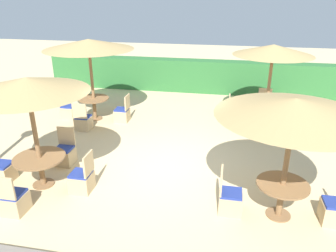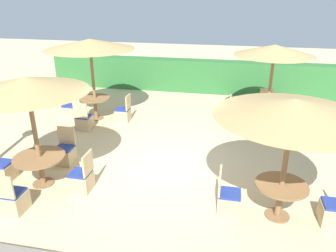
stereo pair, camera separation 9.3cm
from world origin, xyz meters
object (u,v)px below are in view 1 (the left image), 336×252
at_px(patio_chair_back_right_north, 264,108).
at_px(parasol_back_left, 89,44).
at_px(round_table_back_left, 94,103).
at_px(patio_chair_front_right_east, 335,210).
at_px(parasol_back_right, 273,50).
at_px(round_table_front_left, 40,163).
at_px(patio_chair_front_left_west, 2,171).
at_px(patio_chair_back_left_south, 83,122).
at_px(round_table_back_right, 266,109).
at_px(patio_chair_back_right_west, 234,115).
at_px(patio_chair_front_left_south, 13,201).
at_px(patio_chair_front_left_north, 65,154).
at_px(patio_chair_back_left_east, 122,114).
at_px(patio_chair_front_right_west, 230,200).
at_px(parasol_front_left, 27,86).
at_px(patio_chair_front_left_east, 82,180).
at_px(parasol_front_right, 295,108).
at_px(patio_chair_back_right_east, 297,120).
at_px(patio_chair_back_left_west, 68,110).

relative_size(patio_chair_back_right_north, parasol_back_left, 0.32).
distance_m(round_table_back_left, patio_chair_front_right_east, 7.91).
relative_size(parasol_back_right, round_table_front_left, 2.31).
bearing_deg(patio_chair_front_right_east, patio_chair_front_left_west, 88.98).
height_order(patio_chair_back_left_south, patio_chair_front_left_west, same).
bearing_deg(round_table_back_right, patio_chair_back_right_west, 176.73).
bearing_deg(patio_chair_front_left_south, patio_chair_front_left_north, 88.68).
relative_size(round_table_back_right, patio_chair_back_left_east, 1.09).
height_order(patio_chair_back_right_north, patio_chair_front_right_west, same).
bearing_deg(patio_chair_front_left_west, round_table_back_left, 172.19).
height_order(parasol_front_left, patio_chair_front_left_east, parasol_front_left).
bearing_deg(parasol_front_left, round_table_front_left, 26.57).
distance_m(parasol_front_right, patio_chair_front_left_south, 5.64).
distance_m(patio_chair_back_right_west, patio_chair_front_left_east, 5.79).
bearing_deg(parasol_front_right, patio_chair_front_left_north, 167.28).
distance_m(patio_chair_front_right_east, patio_chair_front_left_south, 6.27).
bearing_deg(patio_chair_front_left_north, round_table_back_right, -145.22).
xyz_separation_m(patio_chair_back_right_north, patio_chair_front_left_west, (-6.33, -5.63, 0.00)).
bearing_deg(parasol_back_right, patio_chair_back_right_north, 87.64).
bearing_deg(patio_chair_back_right_east, patio_chair_back_left_south, 102.06).
distance_m(patio_chair_back_right_east, parasol_front_right, 5.29).
relative_size(parasol_back_right, patio_chair_back_right_west, 2.82).
height_order(patio_chair_back_right_north, patio_chair_front_left_west, same).
distance_m(parasol_back_right, patio_chair_back_left_west, 7.05).
height_order(patio_chair_back_right_north, round_table_front_left, patio_chair_back_right_north).
xyz_separation_m(patio_chair_front_right_east, patio_chair_front_left_east, (-5.20, 0.10, 0.00)).
bearing_deg(parasol_back_left, patio_chair_front_left_south, -85.25).
xyz_separation_m(round_table_back_right, patio_chair_back_right_north, (0.04, 0.95, -0.29)).
xyz_separation_m(round_table_back_right, round_table_back_left, (-5.72, -0.52, 0.03)).
distance_m(patio_chair_back_left_south, patio_chair_back_left_west, 1.31).
relative_size(patio_chair_back_left_east, patio_chair_front_right_west, 1.00).
xyz_separation_m(round_table_back_right, patio_chair_back_left_east, (-4.72, -0.56, -0.29)).
bearing_deg(round_table_back_right, round_table_front_left, -138.48).
height_order(parasol_back_left, patio_chair_front_left_east, parasol_back_left).
height_order(parasol_back_left, patio_chair_back_left_east, parasol_back_left).
relative_size(patio_chair_back_left_south, patio_chair_front_right_west, 1.00).
xyz_separation_m(patio_chair_back_right_east, patio_chair_back_left_west, (-7.67, -0.54, 0.00)).
bearing_deg(patio_chair_back_left_east, patio_chair_front_left_south, 173.60).
height_order(parasol_back_right, patio_chair_back_right_north, parasol_back_right).
distance_m(parasol_back_left, patio_chair_front_left_west, 4.77).
relative_size(patio_chair_back_right_west, round_table_back_left, 0.91).
xyz_separation_m(round_table_back_right, patio_chair_back_left_west, (-6.67, -0.58, -0.29)).
xyz_separation_m(parasol_back_left, patio_chair_back_left_west, (-0.95, -0.05, -2.27)).
relative_size(patio_chair_back_left_east, parasol_front_right, 0.33).
relative_size(round_table_back_left, parasol_front_left, 0.40).
xyz_separation_m(round_table_back_left, patio_chair_back_left_west, (-0.95, -0.05, -0.32)).
bearing_deg(patio_chair_back_left_east, round_table_front_left, 172.27).
relative_size(round_table_back_right, patio_chair_back_left_south, 1.09).
distance_m(round_table_back_right, patio_chair_front_left_south, 7.78).
height_order(round_table_back_left, parasol_front_right, parasol_front_right).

